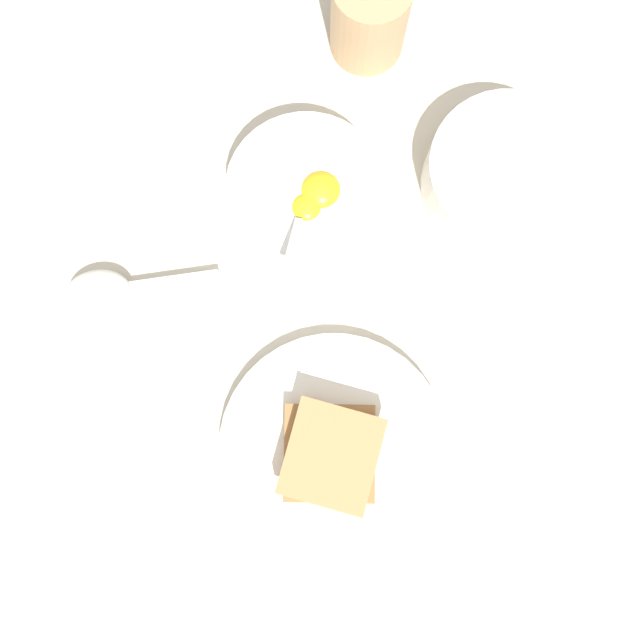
{
  "coord_description": "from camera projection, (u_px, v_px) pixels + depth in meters",
  "views": [
    {
      "loc": [
        -0.15,
        0.06,
        0.59
      ],
      "look_at": [
        -0.08,
        0.02,
        0.02
      ],
      "focal_mm": 35.0,
      "sensor_mm": 36.0,
      "label": 1
    }
  ],
  "objects": [
    {
      "name": "congee_bowl",
      "position": [
        504.0,
        175.0,
        0.59
      ],
      "size": [
        0.15,
        0.15,
        0.05
      ],
      "color": "white",
      "rests_on": "ground_plane"
    },
    {
      "name": "toast_sandwich",
      "position": [
        330.0,
        454.0,
        0.54
      ],
      "size": [
        0.12,
        0.11,
        0.03
      ],
      "color": "#9E7042",
      "rests_on": "toast_plate"
    },
    {
      "name": "soup_spoon",
      "position": [
        111.0,
        292.0,
        0.59
      ],
      "size": [
        0.08,
        0.15,
        0.03
      ],
      "color": "white",
      "rests_on": "ground_plane"
    },
    {
      "name": "ground_plane",
      "position": [
        304.0,
        241.0,
        0.61
      ],
      "size": [
        3.0,
        3.0,
        0.0
      ],
      "primitive_type": "plane",
      "color": "beige"
    },
    {
      "name": "egg_bowl",
      "position": [
        307.0,
        197.0,
        0.58
      ],
      "size": [
        0.15,
        0.15,
        0.08
      ],
      "color": "white",
      "rests_on": "ground_plane"
    },
    {
      "name": "drinking_cup",
      "position": [
        370.0,
        15.0,
        0.59
      ],
      "size": [
        0.07,
        0.07,
        0.09
      ],
      "color": "tan",
      "rests_on": "ground_plane"
    },
    {
      "name": "toast_plate",
      "position": [
        334.0,
        448.0,
        0.57
      ],
      "size": [
        0.21,
        0.21,
        0.02
      ],
      "color": "white",
      "rests_on": "ground_plane"
    }
  ]
}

